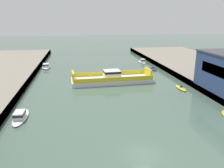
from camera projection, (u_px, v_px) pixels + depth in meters
ground_plane at (143, 155)px, 28.20m from camera, size 400.00×400.00×0.00m
chain_ferry at (112, 79)px, 59.52m from camera, size 21.32×7.73×3.30m
moored_boat_near_left at (20, 116)px, 38.03m from camera, size 2.38×7.21×1.46m
moored_boat_near_right at (142, 61)px, 85.48m from camera, size 2.32×6.38×1.49m
moored_boat_mid_right at (46, 66)px, 76.72m from camera, size 3.19×7.61×1.55m
moored_boat_far_left at (181, 88)px, 54.18m from camera, size 1.50×5.02×0.92m
moored_boat_far_right at (153, 69)px, 74.33m from camera, size 1.98×5.52×0.96m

